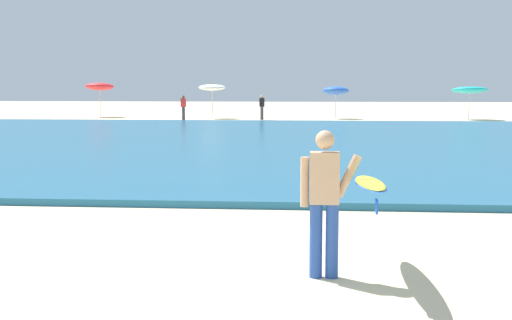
# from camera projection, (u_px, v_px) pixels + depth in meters

# --- Properties ---
(ground_plane) EXTENTS (160.00, 160.00, 0.00)m
(ground_plane) POSITION_uv_depth(u_px,v_px,m) (91.00, 269.00, 8.33)
(ground_plane) COLOR beige
(sea) EXTENTS (120.00, 28.00, 0.14)m
(sea) POSITION_uv_depth(u_px,v_px,m) (242.00, 141.00, 26.30)
(sea) COLOR #1E6084
(sea) RESTS_ON ground
(surfer_with_board) EXTENTS (0.96, 2.36, 1.73)m
(surfer_with_board) POSITION_uv_depth(u_px,v_px,m) (345.00, 191.00, 7.84)
(surfer_with_board) COLOR #284CA3
(surfer_with_board) RESTS_ON ground
(beach_umbrella_0) EXTENTS (1.93, 1.97, 2.43)m
(beach_umbrella_0) POSITION_uv_depth(u_px,v_px,m) (100.00, 87.00, 46.81)
(beach_umbrella_0) COLOR beige
(beach_umbrella_0) RESTS_ON ground
(beach_umbrella_1) EXTENTS (1.78, 1.79, 2.26)m
(beach_umbrella_1) POSITION_uv_depth(u_px,v_px,m) (212.00, 88.00, 44.81)
(beach_umbrella_1) COLOR beige
(beach_umbrella_1) RESTS_ON ground
(beach_umbrella_2) EXTENTS (1.73, 1.77, 2.17)m
(beach_umbrella_2) POSITION_uv_depth(u_px,v_px,m) (336.00, 91.00, 44.59)
(beach_umbrella_2) COLOR beige
(beach_umbrella_2) RESTS_ON ground
(beach_umbrella_3) EXTENTS (2.27, 2.29, 2.19)m
(beach_umbrella_3) POSITION_uv_depth(u_px,v_px,m) (470.00, 90.00, 43.36)
(beach_umbrella_3) COLOR beige
(beach_umbrella_3) RESTS_ON ground
(beachgoer_near_row_left) EXTENTS (0.32, 0.20, 1.58)m
(beachgoer_near_row_left) POSITION_uv_depth(u_px,v_px,m) (183.00, 107.00, 42.66)
(beachgoer_near_row_left) COLOR #383842
(beachgoer_near_row_left) RESTS_ON ground
(beachgoer_near_row_mid) EXTENTS (0.32, 0.20, 1.58)m
(beachgoer_near_row_mid) POSITION_uv_depth(u_px,v_px,m) (262.00, 107.00, 43.25)
(beachgoer_near_row_mid) COLOR #383842
(beachgoer_near_row_mid) RESTS_ON ground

